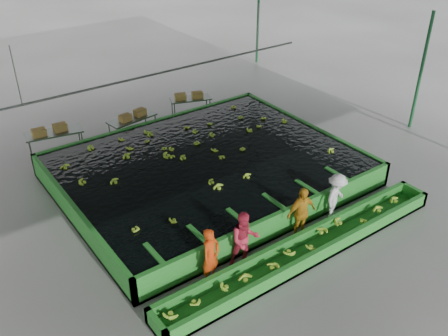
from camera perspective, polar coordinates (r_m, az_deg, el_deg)
ground at (r=17.09m, az=0.98°, el=-3.58°), size 80.00×80.00×0.00m
shed_roof at (r=14.86m, az=1.15°, el=12.56°), size 20.00×22.00×0.04m
shed_posts at (r=15.82m, az=1.06°, el=3.92°), size 20.00×22.00×5.00m
flotation_tank at (r=17.88m, az=-1.87°, el=-0.18°), size 10.00×8.00×0.90m
tank_water at (r=17.68m, az=-1.89°, el=0.93°), size 9.70×7.70×0.00m
sorting_trough at (r=14.80m, az=9.43°, el=-9.12°), size 10.00×1.00×0.50m
cableway_rail at (r=19.52m, az=-7.87°, el=10.59°), size 0.08×0.08×14.00m
rail_hanger_left at (r=17.58m, az=-22.69°, el=9.67°), size 0.04×0.04×2.00m
rail_hanger_right at (r=21.88m, az=3.90°, el=15.75°), size 0.04×0.04×2.00m
worker_a at (r=13.47m, az=-1.52°, el=-10.00°), size 0.72×0.58×1.69m
worker_b at (r=13.97m, az=2.36°, el=-8.15°), size 1.03×0.92×1.74m
worker_c at (r=15.13m, az=8.82°, el=-5.10°), size 1.05×0.52×1.73m
worker_d at (r=16.08m, az=12.67°, el=-3.31°), size 1.23×1.00×1.66m
packing_table_left at (r=20.65m, az=-18.66°, el=2.73°), size 2.27×1.25×0.98m
packing_table_mid at (r=21.19m, az=-10.37°, el=4.55°), size 2.12×1.10×0.92m
packing_table_right at (r=23.00m, az=-3.80°, el=7.03°), size 1.95×1.29×0.83m
box_stack_left at (r=20.37m, az=-19.24°, el=3.78°), size 1.32×0.41×0.28m
box_stack_mid at (r=20.96m, az=-10.36°, el=5.65°), size 1.26×0.57×0.26m
box_stack_right at (r=22.77m, az=-4.02°, el=7.91°), size 1.31×0.78×0.27m
floating_bananas at (r=18.27m, az=-3.30°, el=1.94°), size 9.03×6.15×0.12m
trough_bananas at (r=14.70m, az=9.48°, el=-8.67°), size 9.34×0.62×0.12m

